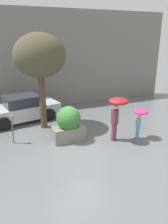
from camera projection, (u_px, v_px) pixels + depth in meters
ground_plane at (76, 152)px, 8.75m from camera, size 40.00×40.00×0.00m
building_facade at (39, 60)px, 13.46m from camera, size 18.00×0.30×6.00m
planter_box at (69, 124)px, 9.49m from camera, size 1.40×1.06×1.57m
person_adult at (117, 109)px, 9.21m from camera, size 0.85×0.85×1.98m
person_child at (140, 116)px, 9.58m from camera, size 0.66×0.66×1.38m
parked_car_near at (22, 109)px, 11.87m from camera, size 4.18×2.49×1.39m
street_tree at (40, 57)px, 9.99m from camera, size 2.41×2.41×4.59m
parking_meter at (12, 124)px, 9.16m from camera, size 0.14×0.14×1.28m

